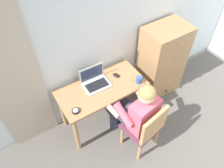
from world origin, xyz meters
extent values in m
cube|color=silver|center=(0.00, 2.20, 1.25)|extent=(4.80, 0.05, 2.50)
cube|color=#BCAD99|center=(-1.43, 2.13, 1.11)|extent=(0.60, 0.03, 2.22)
cube|color=#9E754C|center=(-0.51, 1.85, 0.72)|extent=(1.15, 0.57, 0.03)
cylinder|color=#9E754C|center=(-1.03, 1.62, 0.35)|extent=(0.06, 0.06, 0.70)
cylinder|color=#9E754C|center=(0.01, 1.62, 0.35)|extent=(0.06, 0.06, 0.70)
cylinder|color=#9E754C|center=(-1.03, 2.07, 0.35)|extent=(0.06, 0.06, 0.70)
cylinder|color=#9E754C|center=(0.01, 2.07, 0.35)|extent=(0.06, 0.06, 0.70)
cube|color=#9E754C|center=(0.60, 1.92, 0.60)|extent=(0.64, 0.45, 1.20)
sphere|color=brown|center=(0.60, 1.68, 0.12)|extent=(0.04, 0.04, 0.04)
sphere|color=brown|center=(0.60, 1.68, 0.36)|extent=(0.04, 0.04, 0.04)
sphere|color=brown|center=(0.60, 1.68, 0.60)|extent=(0.04, 0.04, 0.04)
sphere|color=brown|center=(0.60, 1.68, 0.84)|extent=(0.04, 0.04, 0.04)
sphere|color=brown|center=(0.60, 1.68, 1.08)|extent=(0.04, 0.04, 0.04)
cube|color=brown|center=(-0.29, 1.24, 0.43)|extent=(0.48, 0.47, 0.05)
cube|color=tan|center=(-0.26, 1.06, 0.66)|extent=(0.42, 0.11, 0.42)
cylinder|color=tan|center=(-0.16, 1.43, 0.20)|extent=(0.04, 0.04, 0.40)
cylinder|color=tan|center=(-0.49, 1.37, 0.20)|extent=(0.04, 0.04, 0.40)
cylinder|color=tan|center=(-0.10, 1.11, 0.20)|extent=(0.04, 0.04, 0.40)
cylinder|color=tan|center=(-0.43, 1.05, 0.20)|extent=(0.04, 0.04, 0.40)
cylinder|color=#33384C|center=(-0.24, 1.47, 0.47)|extent=(0.21, 0.42, 0.14)
cylinder|color=#33384C|center=(-0.42, 1.44, 0.47)|extent=(0.21, 0.42, 0.14)
cylinder|color=#33384C|center=(-0.28, 1.67, 0.24)|extent=(0.11, 0.11, 0.47)
cylinder|color=#33384C|center=(-0.45, 1.64, 0.24)|extent=(0.11, 0.11, 0.47)
cube|color=#D1566B|center=(-0.29, 1.23, 0.70)|extent=(0.39, 0.26, 0.46)
cylinder|color=#D1566B|center=(-0.10, 1.40, 0.79)|extent=(0.14, 0.31, 0.25)
cylinder|color=#D1566B|center=(-0.53, 1.32, 0.79)|extent=(0.14, 0.31, 0.25)
cylinder|color=#DBAD8E|center=(-0.13, 1.59, 0.68)|extent=(0.12, 0.28, 0.11)
cylinder|color=#DBAD8E|center=(-0.56, 1.52, 0.68)|extent=(0.12, 0.28, 0.11)
sphere|color=#DBAD8E|center=(-0.29, 1.24, 1.06)|extent=(0.20, 0.20, 0.20)
sphere|color=#9E7A47|center=(-0.29, 1.24, 1.09)|extent=(0.20, 0.20, 0.20)
cube|color=#B7BABF|center=(-0.55, 1.91, 0.74)|extent=(0.35, 0.25, 0.02)
cube|color=black|center=(-0.55, 1.90, 0.75)|extent=(0.29, 0.16, 0.00)
cube|color=#B7BABF|center=(-0.54, 2.03, 0.86)|extent=(0.34, 0.02, 0.22)
cube|color=#2D3851|center=(-0.54, 2.02, 0.86)|extent=(0.31, 0.01, 0.18)
ellipsoid|color=black|center=(-0.24, 1.91, 0.75)|extent=(0.09, 0.12, 0.03)
cylinder|color=black|center=(-0.96, 1.68, 0.75)|extent=(0.09, 0.09, 0.03)
cylinder|color=silver|center=(-0.96, 1.68, 0.76)|extent=(0.06, 0.06, 0.00)
cylinder|color=#33518C|center=(-0.05, 1.66, 0.78)|extent=(0.08, 0.08, 0.09)
torus|color=#33518C|center=(0.00, 1.66, 0.79)|extent=(0.06, 0.01, 0.06)
camera|label=1|loc=(-1.42, 0.15, 2.93)|focal=36.14mm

